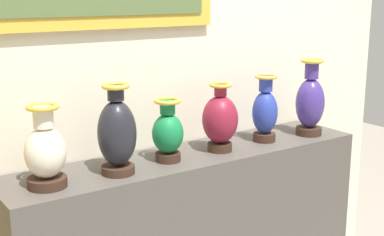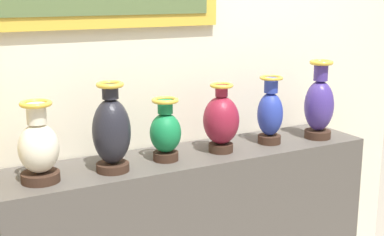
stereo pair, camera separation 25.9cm
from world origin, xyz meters
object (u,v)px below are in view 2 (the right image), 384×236
(vase_indigo, at_px, (319,105))
(vase_onyx, at_px, (112,132))
(vase_ivory, at_px, (39,148))
(vase_emerald, at_px, (165,132))
(vase_cobalt, at_px, (270,113))
(vase_burgundy, at_px, (221,121))

(vase_indigo, bearing_deg, vase_onyx, 179.71)
(vase_ivory, bearing_deg, vase_emerald, 1.51)
(vase_emerald, height_order, vase_indigo, vase_indigo)
(vase_onyx, height_order, vase_cobalt, vase_onyx)
(vase_emerald, bearing_deg, vase_cobalt, 0.46)
(vase_cobalt, height_order, vase_indigo, vase_indigo)
(vase_burgundy, distance_m, vase_indigo, 0.59)
(vase_onyx, xyz_separation_m, vase_emerald, (0.27, 0.03, -0.04))
(vase_onyx, relative_size, vase_cobalt, 1.13)
(vase_onyx, relative_size, vase_burgundy, 1.16)
(vase_indigo, bearing_deg, vase_emerald, 177.74)
(vase_burgundy, relative_size, vase_indigo, 0.81)
(vase_onyx, xyz_separation_m, vase_indigo, (1.16, -0.01, 0.00))
(vase_onyx, distance_m, vase_indigo, 1.16)
(vase_burgundy, distance_m, vase_cobalt, 0.30)
(vase_onyx, bearing_deg, vase_emerald, 6.12)
(vase_emerald, height_order, vase_cobalt, vase_cobalt)
(vase_onyx, xyz_separation_m, vase_cobalt, (0.87, 0.03, -0.02))
(vase_cobalt, distance_m, vase_indigo, 0.29)
(vase_cobalt, xyz_separation_m, vase_indigo, (0.29, -0.04, 0.02))
(vase_cobalt, bearing_deg, vase_emerald, -179.54)
(vase_ivory, relative_size, vase_emerald, 1.16)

